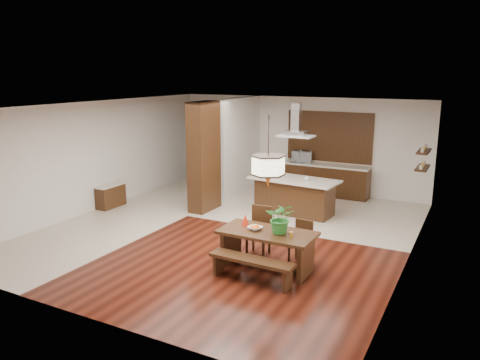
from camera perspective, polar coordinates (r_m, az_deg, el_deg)
The scene contains 25 objects.
room_shell at distance 10.56m, azimuth -1.45°, elevation 4.47°, with size 9.00×9.04×2.92m.
tile_hallway at distance 12.56m, azimuth -12.46°, elevation -4.09°, with size 2.50×9.00×0.01m, color beige.
tile_kitchen at distance 12.77m, azimuth 9.03°, elevation -3.65°, with size 5.50×4.00×0.01m, color beige.
soffit_band at distance 10.47m, azimuth -1.47°, elevation 8.92°, with size 8.00×9.00×0.02m, color #3A1D0E.
partition_pier at distance 12.39m, azimuth -4.41°, elevation 2.83°, with size 0.45×1.00×2.90m, color black.
partition_stub at distance 14.18m, azimuth 0.09°, elevation 4.16°, with size 0.18×2.40×2.90m, color silver.
hallway_console at distance 13.30m, azimuth -15.48°, elevation -1.91°, with size 0.37×0.88×0.63m, color black.
hallway_doorway at distance 15.82m, azimuth -2.25°, elevation 3.61°, with size 1.10×0.20×2.10m, color black.
rear_counter at distance 14.29m, azimuth 10.34°, elevation 0.04°, with size 2.60×0.62×0.95m.
kitchen_window at distance 14.31m, azimuth 10.86°, elevation 5.22°, with size 2.60×0.08×1.50m, color #A16D30.
shelf_lower at distance 12.00m, azimuth 21.35°, elevation 1.40°, with size 0.26×0.90×0.04m, color black.
shelf_upper at distance 11.93m, azimuth 21.51°, elevation 3.28°, with size 0.26×0.90×0.04m, color black.
dining_table at distance 8.82m, azimuth 3.33°, elevation -7.48°, with size 1.79×0.91×0.74m.
dining_bench at distance 8.40m, azimuth 1.42°, elevation -10.92°, with size 1.58×0.35×0.44m, color black, non-canonical shape.
dining_chair_left at distance 9.48m, azimuth 2.26°, elevation -6.31°, with size 0.44×0.44×0.99m, color black, non-canonical shape.
dining_chair_right at distance 9.18m, azimuth 7.32°, elevation -7.57°, with size 0.37×0.37×0.84m, color black, non-canonical shape.
pendant_lantern at distance 8.38m, azimuth 3.48°, elevation 3.47°, with size 0.64×0.64×1.31m, color #FFF7C3, non-canonical shape.
foliage_plant at distance 8.57m, azimuth 5.03°, elevation -4.65°, with size 0.53×0.46×0.59m, color #297B2C.
fruit_bowl at distance 8.82m, azimuth 1.84°, elevation -5.89°, with size 0.26×0.26×0.06m, color beige.
napkin_cone at distance 9.04m, azimuth 0.64°, elevation -4.84°, with size 0.15×0.15×0.23m, color red.
gold_ornament at distance 8.47m, azimuth 6.27°, elevation -6.63°, with size 0.07×0.07×0.10m, color gold.
kitchen_island at distance 12.31m, azimuth 6.62°, elevation -1.88°, with size 2.37×1.20×0.95m.
range_hood at distance 11.96m, azimuth 6.88°, elevation 7.32°, with size 0.90×0.55×0.87m, color silver, non-canonical shape.
island_cup at distance 11.94m, azimuth 8.14°, elevation 0.14°, with size 0.13×0.13×0.10m, color white.
microwave at distance 14.41m, azimuth 7.54°, elevation 2.85°, with size 0.60×0.41×0.33m, color silver.
Camera 1 is at (5.07, -9.13, 3.63)m, focal length 35.00 mm.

